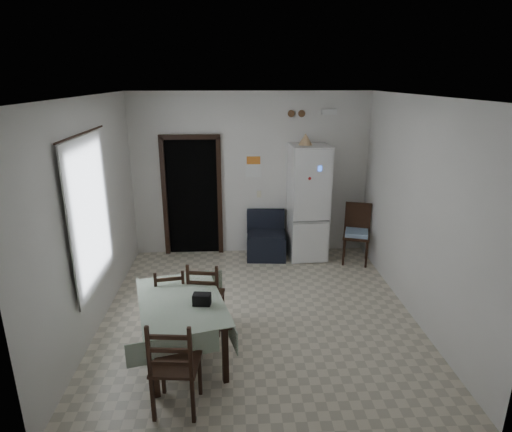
{
  "coord_description": "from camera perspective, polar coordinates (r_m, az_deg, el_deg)",
  "views": [
    {
      "loc": [
        -0.31,
        -5.22,
        3.11
      ],
      "look_at": [
        0.0,
        0.5,
        1.25
      ],
      "focal_mm": 30.0,
      "sensor_mm": 36.0,
      "label": 1
    }
  ],
  "objects": [
    {
      "name": "calendar",
      "position": [
        7.61,
        -0.34,
        6.7
      ],
      "size": [
        0.28,
        0.02,
        0.4
      ],
      "primitive_type": "cube",
      "color": "white",
      "rests_on": "ground"
    },
    {
      "name": "fridge",
      "position": [
        7.56,
        6.95,
        1.76
      ],
      "size": [
        0.69,
        0.69,
        2.03
      ],
      "primitive_type": null,
      "rotation": [
        0.0,
        0.0,
        0.06
      ],
      "color": "white",
      "rests_on": "ground"
    },
    {
      "name": "wall_left",
      "position": [
        5.76,
        -21.06,
        0.0
      ],
      "size": [
        0.02,
        4.5,
        2.9
      ],
      "primitive_type": null,
      "color": "silver",
      "rests_on": "ground"
    },
    {
      "name": "window_recess",
      "position": [
        5.57,
        -22.26,
        0.34
      ],
      "size": [
        0.1,
        1.2,
        1.6
      ],
      "primitive_type": "cube",
      "color": "silver",
      "rests_on": "ground"
    },
    {
      "name": "dining_table",
      "position": [
        5.15,
        -9.76,
        -14.55
      ],
      "size": [
        1.23,
        1.57,
        0.72
      ],
      "primitive_type": null,
      "rotation": [
        0.0,
        0.0,
        0.25
      ],
      "color": "#96A78F",
      "rests_on": "ground"
    },
    {
      "name": "wall_front",
      "position": [
        3.42,
        2.58,
        -11.11
      ],
      "size": [
        4.2,
        0.02,
        2.9
      ],
      "primitive_type": null,
      "color": "silver",
      "rests_on": "ground"
    },
    {
      "name": "vent_right",
      "position": [
        7.57,
        6.11,
        13.42
      ],
      "size": [
        0.12,
        0.03,
        0.12
      ],
      "primitive_type": "cylinder",
      "rotation": [
        1.57,
        0.0,
        0.0
      ],
      "color": "brown",
      "rests_on": "ground"
    },
    {
      "name": "doorway",
      "position": [
        7.97,
        -8.34,
        2.91
      ],
      "size": [
        1.06,
        0.52,
        2.22
      ],
      "color": "black",
      "rests_on": "ground"
    },
    {
      "name": "ground",
      "position": [
        6.08,
        0.26,
        -12.76
      ],
      "size": [
        4.5,
        4.5,
        0.0
      ],
      "primitive_type": "plane",
      "color": "beige",
      "rests_on": "ground"
    },
    {
      "name": "curtain_rod",
      "position": [
        5.34,
        -22.23,
        10.13
      ],
      "size": [
        0.02,
        1.6,
        0.02
      ],
      "primitive_type": "cylinder",
      "rotation": [
        1.57,
        0.0,
        0.0
      ],
      "color": "black",
      "rests_on": "ground"
    },
    {
      "name": "dining_chair_near_head",
      "position": [
        4.38,
        -10.66,
        -18.68
      ],
      "size": [
        0.48,
        0.48,
        1.03
      ],
      "primitive_type": null,
      "rotation": [
        0.0,
        0.0,
        3.04
      ],
      "color": "black",
      "rests_on": "ground"
    },
    {
      "name": "navy_seat",
      "position": [
        7.66,
        1.42,
        -2.62
      ],
      "size": [
        0.73,
        0.71,
        0.83
      ],
      "primitive_type": null,
      "rotation": [
        0.0,
        0.0,
        -0.08
      ],
      "color": "black",
      "rests_on": "ground"
    },
    {
      "name": "wall_back",
      "position": [
        7.66,
        -0.72,
        5.47
      ],
      "size": [
        4.2,
        0.02,
        2.9
      ],
      "primitive_type": null,
      "color": "silver",
      "rests_on": "ground"
    },
    {
      "name": "black_bag",
      "position": [
        4.83,
        -7.22,
        -10.95
      ],
      "size": [
        0.21,
        0.14,
        0.13
      ],
      "primitive_type": "cube",
      "rotation": [
        0.0,
        0.0,
        -0.12
      ],
      "color": "black",
      "rests_on": "dining_table"
    },
    {
      "name": "corner_chair",
      "position": [
        7.62,
        13.25,
        -2.41
      ],
      "size": [
        0.56,
        0.56,
        1.03
      ],
      "primitive_type": null,
      "rotation": [
        0.0,
        0.0,
        -0.3
      ],
      "color": "black",
      "rests_on": "ground"
    },
    {
      "name": "dining_chair_far_left",
      "position": [
        5.61,
        -11.32,
        -10.76
      ],
      "size": [
        0.43,
        0.43,
        0.88
      ],
      "primitive_type": null,
      "rotation": [
        0.0,
        0.0,
        3.3
      ],
      "color": "black",
      "rests_on": "ground"
    },
    {
      "name": "curtain",
      "position": [
        5.53,
        -21.18,
        0.36
      ],
      "size": [
        0.02,
        1.45,
        1.85
      ],
      "primitive_type": "cube",
      "color": "silver",
      "rests_on": "ground"
    },
    {
      "name": "light_switch",
      "position": [
        7.74,
        0.4,
        2.93
      ],
      "size": [
        0.08,
        0.02,
        0.12
      ],
      "primitive_type": "cube",
      "color": "beige",
      "rests_on": "ground"
    },
    {
      "name": "emergency_light",
      "position": [
        7.63,
        9.73,
        13.54
      ],
      "size": [
        0.25,
        0.07,
        0.09
      ],
      "primitive_type": "cube",
      "color": "white",
      "rests_on": "ground"
    },
    {
      "name": "ceiling",
      "position": [
        5.23,
        0.31,
        15.69
      ],
      "size": [
        4.2,
        4.5,
        0.02
      ],
      "primitive_type": null,
      "color": "white",
      "rests_on": "ground"
    },
    {
      "name": "vent_left",
      "position": [
        7.55,
        4.72,
        13.45
      ],
      "size": [
        0.12,
        0.03,
        0.12
      ],
      "primitive_type": "cylinder",
      "rotation": [
        1.57,
        0.0,
        0.0
      ],
      "color": "brown",
      "rests_on": "ground"
    },
    {
      "name": "tan_cone",
      "position": [
        7.35,
        6.62,
        10.15
      ],
      "size": [
        0.26,
        0.26,
        0.19
      ],
      "primitive_type": "cone",
      "rotation": [
        0.0,
        0.0,
        0.14
      ],
      "color": "tan",
      "rests_on": "fridge"
    },
    {
      "name": "dining_chair_far_right",
      "position": [
        5.55,
        -6.64,
        -10.39
      ],
      "size": [
        0.47,
        0.47,
        0.97
      ],
      "primitive_type": null,
      "rotation": [
        0.0,
        0.0,
        2.99
      ],
      "color": "black",
      "rests_on": "ground"
    },
    {
      "name": "calendar_image",
      "position": [
        7.59,
        -0.34,
        7.44
      ],
      "size": [
        0.24,
        0.01,
        0.14
      ],
      "primitive_type": "cube",
      "color": "orange",
      "rests_on": "ground"
    },
    {
      "name": "wall_right",
      "position": [
        5.98,
        20.79,
        0.69
      ],
      "size": [
        0.02,
        4.5,
        2.9
      ],
      "primitive_type": null,
      "color": "silver",
      "rests_on": "ground"
    }
  ]
}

